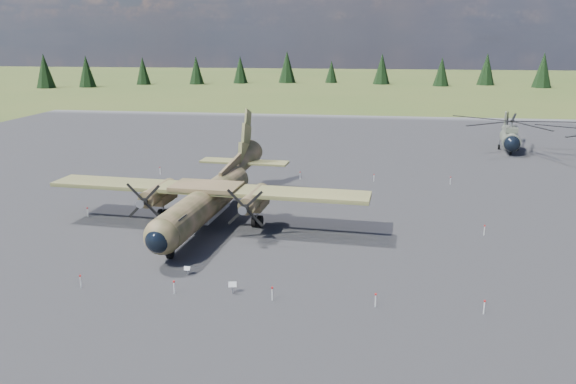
# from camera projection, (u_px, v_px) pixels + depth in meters

# --- Properties ---
(ground) EXTENTS (500.00, 500.00, 0.00)m
(ground) POSITION_uv_depth(u_px,v_px,m) (276.00, 226.00, 46.20)
(ground) COLOR #505525
(ground) RESTS_ON ground
(apron) EXTENTS (120.00, 120.00, 0.04)m
(apron) POSITION_uv_depth(u_px,v_px,m) (293.00, 194.00, 55.74)
(apron) COLOR #59595E
(apron) RESTS_ON ground
(transport_plane) EXTENTS (26.55, 24.08, 8.74)m
(transport_plane) POSITION_uv_depth(u_px,v_px,m) (211.00, 193.00, 46.49)
(transport_plane) COLOR #424324
(transport_plane) RESTS_ON ground
(helicopter_near) EXTENTS (19.23, 21.02, 4.32)m
(helicopter_near) POSITION_uv_depth(u_px,v_px,m) (511.00, 129.00, 75.88)
(helicopter_near) COLOR #67695B
(helicopter_near) RESTS_ON ground
(info_placard_left) EXTENTS (0.40, 0.18, 0.63)m
(info_placard_left) POSITION_uv_depth(u_px,v_px,m) (187.00, 269.00, 36.42)
(info_placard_left) COLOR gray
(info_placard_left) RESTS_ON ground
(info_placard_right) EXTENTS (0.51, 0.29, 0.76)m
(info_placard_right) POSITION_uv_depth(u_px,v_px,m) (233.00, 286.00, 33.81)
(info_placard_right) COLOR gray
(info_placard_right) RESTS_ON ground
(barrier_fence) EXTENTS (33.12, 29.62, 0.85)m
(barrier_fence) POSITION_uv_depth(u_px,v_px,m) (270.00, 220.00, 46.05)
(barrier_fence) COLOR silver
(barrier_fence) RESTS_ON ground
(treeline) EXTENTS (319.58, 320.43, 10.96)m
(treeline) POSITION_uv_depth(u_px,v_px,m) (349.00, 150.00, 52.93)
(treeline) COLOR black
(treeline) RESTS_ON ground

